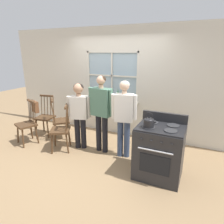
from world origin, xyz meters
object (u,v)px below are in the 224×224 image
at_px(chair_by_window, 27,124).
at_px(chair_center_cluster, 61,130).
at_px(chair_near_wall, 60,121).
at_px(person_teen_center, 101,108).
at_px(potted_plant, 117,96).
at_px(handbag, 35,107).
at_px(stove, 159,151).
at_px(kettle, 149,122).
at_px(person_adult_right, 124,113).
at_px(person_elderly_left, 79,110).
at_px(chair_near_stove, 45,117).

bearing_deg(chair_by_window, chair_center_cluster, 26.36).
distance_m(chair_near_wall, person_teen_center, 1.35).
bearing_deg(potted_plant, chair_near_wall, -143.01).
distance_m(chair_by_window, chair_center_cluster, 0.95).
bearing_deg(handbag, chair_center_cluster, -10.48).
xyz_separation_m(chair_near_wall, stove, (2.55, -0.54, 0.00)).
bearing_deg(person_teen_center, stove, -8.51).
distance_m(chair_by_window, handbag, 0.45).
xyz_separation_m(chair_center_cluster, handbag, (-0.86, 0.16, 0.39)).
bearing_deg(stove, chair_near_wall, 168.06).
height_order(chair_near_wall, kettle, kettle).
bearing_deg(potted_plant, person_adult_right, -60.42).
bearing_deg(person_elderly_left, chair_near_wall, 146.94).
bearing_deg(chair_near_wall, person_teen_center, -138.41).
bearing_deg(chair_near_wall, kettle, -147.76).
bearing_deg(chair_by_window, person_teen_center, 35.04).
xyz_separation_m(chair_by_window, person_elderly_left, (1.27, 0.32, 0.43)).
bearing_deg(stove, chair_by_window, 179.61).
distance_m(chair_center_cluster, potted_plant, 1.63).
bearing_deg(chair_by_window, kettle, 20.00).
xyz_separation_m(chair_center_cluster, kettle, (1.97, -0.21, 0.56)).
height_order(chair_near_wall, person_elderly_left, person_elderly_left).
height_order(stove, handbag, stove).
relative_size(chair_center_cluster, stove, 0.95).
xyz_separation_m(person_adult_right, kettle, (0.63, -0.52, 0.08)).
distance_m(chair_near_stove, kettle, 3.05).
bearing_deg(chair_near_wall, person_adult_right, -137.06).
relative_size(chair_by_window, handbag, 3.36).
bearing_deg(person_adult_right, chair_near_wall, 162.92).
relative_size(chair_center_cluster, handbag, 3.36).
bearing_deg(chair_near_stove, handbag, -87.35).
distance_m(person_adult_right, potted_plant, 1.19).
relative_size(chair_near_wall, stove, 0.95).
distance_m(chair_near_wall, handbag, 0.67).
xyz_separation_m(person_elderly_left, stove, (1.83, -0.34, -0.42)).
bearing_deg(person_elderly_left, chair_by_window, 176.47).
bearing_deg(person_elderly_left, person_teen_center, -10.66).
bearing_deg(kettle, chair_center_cluster, 173.97).
xyz_separation_m(person_teen_center, person_adult_right, (0.51, -0.02, -0.05)).
bearing_deg(person_adult_right, potted_plant, 107.56).
height_order(chair_by_window, chair_near_wall, same).
relative_size(kettle, handbag, 0.80).
relative_size(person_elderly_left, person_adult_right, 0.93).
xyz_separation_m(chair_by_window, chair_center_cluster, (0.95, 0.06, 0.00)).
relative_size(person_elderly_left, kettle, 5.96).
relative_size(person_elderly_left, person_teen_center, 0.89).
bearing_deg(chair_center_cluster, handbag, -129.72).
relative_size(chair_by_window, kettle, 4.17).
height_order(chair_near_stove, kettle, kettle).
height_order(chair_near_wall, person_adult_right, person_adult_right).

